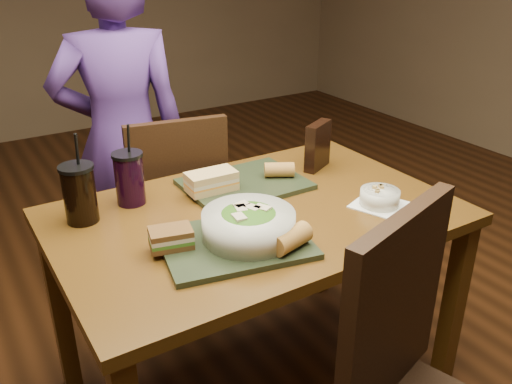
% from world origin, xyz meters
% --- Properties ---
extents(ground, '(6.00, 6.00, 0.00)m').
position_xyz_m(ground, '(0.00, 0.00, 0.00)').
color(ground, '#381C0B').
rests_on(ground, ground).
extents(dining_table, '(1.30, 0.85, 0.75)m').
position_xyz_m(dining_table, '(0.00, 0.00, 0.66)').
color(dining_table, '#533310').
rests_on(dining_table, ground).
extents(chair_far, '(0.47, 0.47, 0.93)m').
position_xyz_m(chair_far, '(-0.05, 0.60, 0.52)').
color(chair_far, black).
rests_on(chair_far, ground).
extents(diner, '(0.64, 0.49, 1.56)m').
position_xyz_m(diner, '(-0.16, 0.82, 0.78)').
color(diner, '#482972').
rests_on(diner, ground).
extents(tray_near, '(0.48, 0.40, 0.02)m').
position_xyz_m(tray_near, '(-0.17, -0.16, 0.76)').
color(tray_near, black).
rests_on(tray_near, dining_table).
extents(tray_far, '(0.42, 0.32, 0.02)m').
position_xyz_m(tray_far, '(0.07, 0.19, 0.76)').
color(tray_far, black).
rests_on(tray_far, dining_table).
extents(salad_bowl, '(0.27, 0.27, 0.09)m').
position_xyz_m(salad_bowl, '(-0.13, -0.16, 0.81)').
color(salad_bowl, silver).
rests_on(salad_bowl, tray_near).
extents(soup_bowl, '(0.21, 0.21, 0.07)m').
position_xyz_m(soup_bowl, '(0.38, -0.18, 0.78)').
color(soup_bowl, white).
rests_on(soup_bowl, dining_table).
extents(sandwich_near, '(0.14, 0.11, 0.06)m').
position_xyz_m(sandwich_near, '(-0.34, -0.09, 0.80)').
color(sandwich_near, '#593819').
rests_on(sandwich_near, tray_near).
extents(sandwich_far, '(0.17, 0.10, 0.07)m').
position_xyz_m(sandwich_far, '(-0.06, 0.19, 0.80)').
color(sandwich_far, tan).
rests_on(sandwich_far, tray_far).
extents(baguette_near, '(0.14, 0.09, 0.06)m').
position_xyz_m(baguette_near, '(-0.06, -0.28, 0.80)').
color(baguette_near, '#AD7533').
rests_on(baguette_near, tray_near).
extents(baguette_far, '(0.12, 0.10, 0.05)m').
position_xyz_m(baguette_far, '(0.20, 0.17, 0.80)').
color(baguette_far, '#AD7533').
rests_on(baguette_far, tray_far).
extents(cup_cola, '(0.11, 0.11, 0.29)m').
position_xyz_m(cup_cola, '(-0.50, 0.23, 0.85)').
color(cup_cola, black).
rests_on(cup_cola, dining_table).
extents(cup_berry, '(0.10, 0.10, 0.28)m').
position_xyz_m(cup_berry, '(-0.32, 0.28, 0.84)').
color(cup_berry, black).
rests_on(cup_berry, dining_table).
extents(chip_bag, '(0.14, 0.10, 0.18)m').
position_xyz_m(chip_bag, '(0.40, 0.19, 0.84)').
color(chip_bag, black).
rests_on(chip_bag, dining_table).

